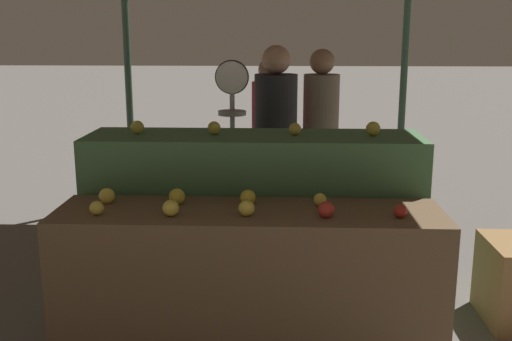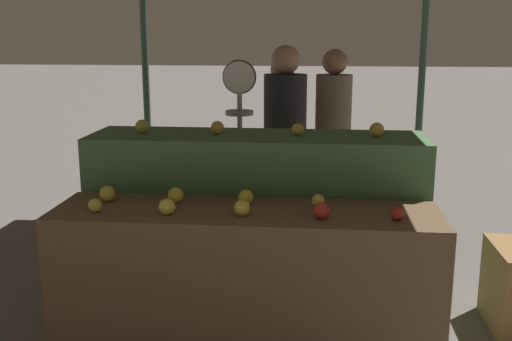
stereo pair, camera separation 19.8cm
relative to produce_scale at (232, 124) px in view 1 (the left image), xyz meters
name	(u,v)px [view 1 (the left image)]	position (x,y,z in m)	size (l,w,h in m)	color
display_counter_front	(249,282)	(0.18, -1.17, -0.71)	(2.08, 0.55, 0.83)	brown
display_counter_back	(254,222)	(0.18, -0.57, -0.55)	(2.08, 0.55, 1.13)	#4C7A4C
apple_front_0	(97,208)	(-0.61, -1.29, -0.26)	(0.07, 0.07, 0.07)	gold
apple_front_1	(171,208)	(-0.22, -1.29, -0.25)	(0.09, 0.09, 0.09)	yellow
apple_front_2	(247,208)	(0.17, -1.27, -0.25)	(0.08, 0.08, 0.08)	yellow
apple_front_3	(326,210)	(0.58, -1.28, -0.25)	(0.09, 0.09, 0.09)	#B72D23
apple_front_4	(400,211)	(0.96, -1.27, -0.26)	(0.07, 0.07, 0.07)	#AD281E
apple_front_5	(107,196)	(-0.61, -1.07, -0.25)	(0.09, 0.09, 0.09)	yellow
apple_front_6	(177,197)	(-0.22, -1.07, -0.25)	(0.09, 0.09, 0.09)	gold
apple_front_7	(248,197)	(0.17, -1.06, -0.25)	(0.09, 0.09, 0.09)	gold
apple_front_8	(320,200)	(0.57, -1.07, -0.26)	(0.07, 0.07, 0.07)	yellow
apple_back_0	(137,127)	(-0.55, -0.57, 0.06)	(0.08, 0.08, 0.08)	gold
apple_back_1	(214,128)	(-0.07, -0.56, 0.06)	(0.08, 0.08, 0.08)	gold
apple_back_2	(295,129)	(0.44, -0.57, 0.05)	(0.08, 0.08, 0.08)	gold
apple_back_3	(373,129)	(0.91, -0.58, 0.06)	(0.09, 0.09, 0.09)	gold
produce_scale	(232,124)	(0.00, 0.00, 0.00)	(0.24, 0.20, 1.57)	#99999E
person_vendor_at_scale	(276,136)	(0.31, 0.35, -0.15)	(0.43, 0.43, 1.67)	#2D2D38
person_customer_left	(321,128)	(0.69, 0.91, -0.17)	(0.32, 0.32, 1.62)	#2D2D38
person_customer_right	(270,134)	(0.25, 0.88, -0.22)	(0.38, 0.38, 1.55)	#2D2D38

